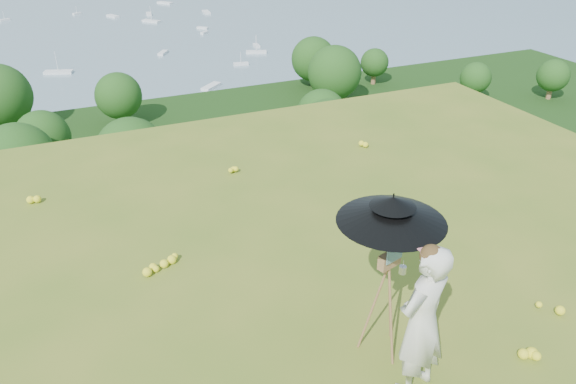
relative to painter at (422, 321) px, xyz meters
name	(u,v)px	position (x,y,z in m)	size (l,w,h in m)	color
ground	(368,290)	(0.41, 1.60, -0.89)	(14.00, 14.00, 0.00)	#577621
forest_slope	(140,325)	(0.41, 36.60, -29.89)	(140.00, 56.00, 22.00)	#11360E
shoreline_tier	(96,196)	(0.41, 76.60, -36.89)	(170.00, 28.00, 8.00)	#6B6255
bay_water	(41,5)	(0.41, 241.60, -34.89)	(700.00, 700.00, 0.00)	#7395A5
slope_trees	(117,184)	(0.41, 36.60, -15.89)	(110.00, 50.00, 6.00)	#255218
harbor_town	(88,157)	(0.41, 76.60, -30.39)	(110.00, 22.00, 5.00)	beige
moored_boats	(4,55)	(-12.09, 162.60, -34.54)	(140.00, 140.00, 0.70)	white
wildflowers	(359,276)	(0.41, 1.85, -0.83)	(10.00, 10.50, 0.12)	yellow
painter	(422,321)	(0.00, 0.00, 0.00)	(0.65, 0.42, 1.78)	white
field_easel	(385,299)	(-0.02, 0.61, -0.16)	(0.55, 0.55, 1.45)	#8D5E3B
sun_umbrella	(390,229)	(-0.03, 0.64, 0.72)	(1.13, 1.13, 0.83)	black
painter_cap	(432,252)	(0.00, 0.00, 0.84)	(0.21, 0.26, 0.10)	#D67582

